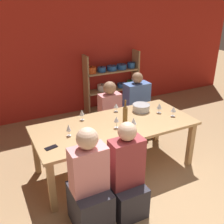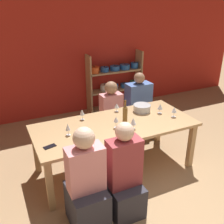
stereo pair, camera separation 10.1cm
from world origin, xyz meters
The scene contains 18 objects.
wall_back_red centered at (0.00, 3.83, 1.35)m, with size 8.80×0.06×2.70m.
shelf_unit centered at (0.91, 3.63, 0.55)m, with size 1.29×0.30×1.29m.
dining_table centered at (-0.16, 1.46, 0.67)m, with size 2.30×1.02×0.75m.
mixing_bowl centered at (0.42, 1.69, 0.81)m, with size 0.28×0.28×0.11m.
wine_bottle_green centered at (-0.02, 1.44, 0.89)m, with size 0.07×0.07×0.35m.
wine_glass_white_a centered at (-0.85, 1.44, 0.86)m, with size 0.06×0.06×0.17m.
wine_glass_empty_a centered at (0.63, 1.50, 0.86)m, with size 0.08×0.08×0.16m.
wine_glass_empty_b centered at (0.06, 1.86, 0.85)m, with size 0.07×0.07×0.14m.
wine_glass_white_b centered at (-0.20, 1.36, 0.87)m, with size 0.07×0.07×0.17m.
wine_glass_red_a centered at (-0.53, 1.81, 0.86)m, with size 0.07×0.07×0.16m.
wine_glass_white_c centered at (0.00, 1.23, 0.86)m, with size 0.08×0.08×0.16m.
wine_glass_red_b centered at (0.75, 1.31, 0.86)m, with size 0.08×0.08×0.15m.
wine_glass_red_c centered at (-0.79, 1.06, 0.86)m, with size 0.07×0.07×0.16m.
cell_phone centered at (-1.14, 1.25, 0.76)m, with size 0.16×0.10×0.01m.
person_near_a centered at (-0.91, 0.64, 0.46)m, with size 0.39×0.49×1.24m.
person_far_a centered at (0.75, 2.35, 0.42)m, with size 0.46×0.57×1.18m.
person_near_b centered at (-0.45, 0.64, 0.44)m, with size 0.39×0.48×1.20m.
person_far_b centered at (0.17, 2.28, 0.41)m, with size 0.38×0.47×1.11m.
Camera 2 is at (-1.64, -1.53, 2.41)m, focal length 42.00 mm.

